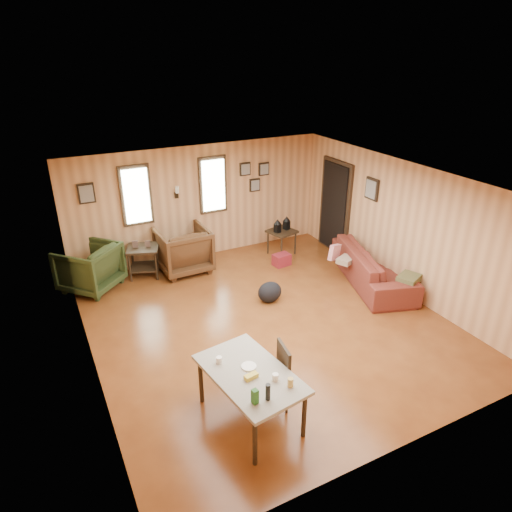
{
  "coord_description": "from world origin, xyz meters",
  "views": [
    {
      "loc": [
        -3.09,
        -5.65,
        4.23
      ],
      "look_at": [
        0.0,
        0.4,
        1.05
      ],
      "focal_mm": 32.0,
      "sensor_mm": 36.0,
      "label": 1
    }
  ],
  "objects": [
    {
      "name": "room",
      "position": [
        0.17,
        0.27,
        1.21
      ],
      "size": [
        5.54,
        6.04,
        2.44
      ],
      "color": "brown",
      "rests_on": "ground"
    },
    {
      "name": "dining_chair",
      "position": [
        -0.83,
        -1.75,
        0.5
      ],
      "size": [
        0.46,
        0.46,
        0.9
      ],
      "rotation": [
        0.0,
        0.0,
        -0.15
      ],
      "color": "#2C3B1B",
      "rests_on": "ground"
    },
    {
      "name": "dining_table",
      "position": [
        -1.2,
        -1.81,
        0.64
      ],
      "size": [
        1.02,
        1.48,
        0.9
      ],
      "rotation": [
        0.0,
        0.0,
        0.14
      ],
      "color": "gray",
      "rests_on": "ground"
    },
    {
      "name": "recliner_green",
      "position": [
        -2.4,
        2.53,
        0.48
      ],
      "size": [
        1.29,
        1.28,
        0.97
      ],
      "primitive_type": "imported",
      "rotation": [
        0.0,
        0.0,
        -2.4
      ],
      "color": "#2C3B1B",
      "rests_on": "ground"
    },
    {
      "name": "sofa_pillows",
      "position": [
        2.23,
        0.05,
        0.5
      ],
      "size": [
        1.04,
        1.7,
        0.35
      ],
      "rotation": [
        0.0,
        0.0,
        0.41
      ],
      "color": "brown",
      "rests_on": "sofa"
    },
    {
      "name": "end_table",
      "position": [
        -1.37,
        2.58,
        0.43
      ],
      "size": [
        0.75,
        0.71,
        0.76
      ],
      "rotation": [
        0.0,
        0.0,
        -0.34
      ],
      "color": "black",
      "rests_on": "ground"
    },
    {
      "name": "backpack",
      "position": [
        0.36,
        0.57,
        0.19
      ],
      "size": [
        0.51,
        0.43,
        0.38
      ],
      "rotation": [
        0.0,
        0.0,
        0.24
      ],
      "color": "black",
      "rests_on": "ground"
    },
    {
      "name": "sofa",
      "position": [
        2.5,
        0.34,
        0.45
      ],
      "size": [
        1.36,
        2.41,
        0.91
      ],
      "primitive_type": "imported",
      "rotation": [
        0.0,
        0.0,
        1.26
      ],
      "color": "maroon",
      "rests_on": "ground"
    },
    {
      "name": "side_table",
      "position": [
        1.58,
        2.25,
        0.58
      ],
      "size": [
        0.65,
        0.65,
        0.85
      ],
      "rotation": [
        0.0,
        0.0,
        0.26
      ],
      "color": "black",
      "rests_on": "ground"
    },
    {
      "name": "recliner_brown",
      "position": [
        -0.59,
        2.46,
        0.5
      ],
      "size": [
        0.99,
        0.93,
        1.0
      ],
      "primitive_type": "imported",
      "rotation": [
        0.0,
        0.0,
        3.16
      ],
      "color": "#472A15",
      "rests_on": "ground"
    },
    {
      "name": "cooler",
      "position": [
        1.29,
        1.76,
        0.12
      ],
      "size": [
        0.37,
        0.29,
        0.25
      ],
      "rotation": [
        0.0,
        0.0,
        0.13
      ],
      "color": "maroon",
      "rests_on": "ground"
    }
  ]
}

